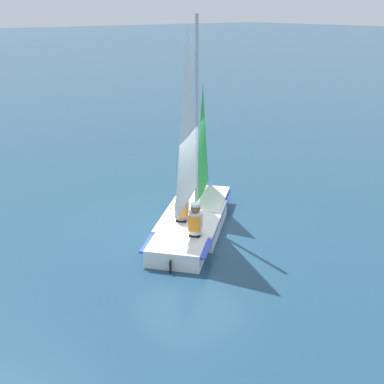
# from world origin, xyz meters

# --- Properties ---
(ground_plane) EXTENTS (260.00, 260.00, 0.00)m
(ground_plane) POSITION_xyz_m (0.00, 0.00, 0.00)
(ground_plane) COLOR navy
(sailboat_main) EXTENTS (3.68, 4.01, 5.05)m
(sailboat_main) POSITION_xyz_m (0.01, -0.01, 0.69)
(sailboat_main) COLOR white
(sailboat_main) RESTS_ON ground_plane
(sailor_helm) EXTENTS (0.42, 0.43, 1.16)m
(sailor_helm) POSITION_xyz_m (0.11, -0.39, 0.62)
(sailor_helm) COLOR black
(sailor_helm) RESTS_ON ground_plane
(sailor_crew) EXTENTS (0.42, 0.43, 1.16)m
(sailor_crew) POSITION_xyz_m (0.93, -0.64, 0.63)
(sailor_crew) COLOR black
(sailor_crew) RESTS_ON ground_plane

